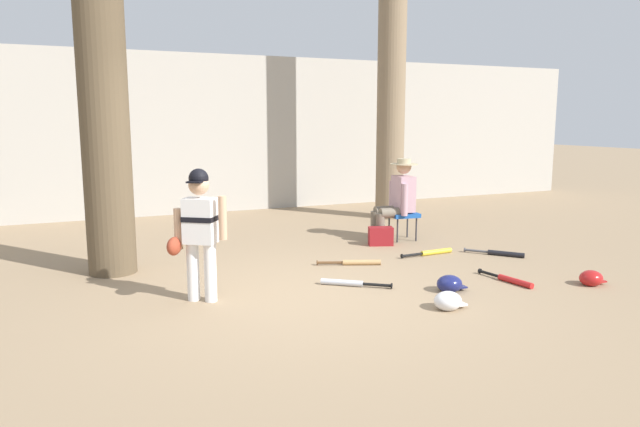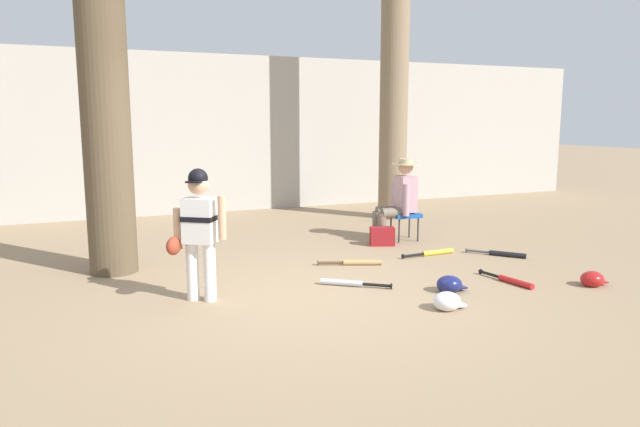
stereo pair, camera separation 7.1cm
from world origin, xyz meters
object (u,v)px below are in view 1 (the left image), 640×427
(batting_helmet_navy, at_px, (450,284))
(seated_spectator, at_px, (397,197))
(folding_stool, at_px, (403,216))
(batting_helmet_red, at_px, (591,278))
(bat_red_barrel, at_px, (511,280))
(batting_helmet_white, at_px, (448,301))
(bat_yellow_trainer, at_px, (433,252))
(tree_near_player, at_px, (102,76))
(bat_wood_tan, at_px, (357,262))
(young_ballplayer, at_px, (198,227))
(bat_black_composite, at_px, (501,253))
(handbag_beside_stool, at_px, (381,236))
(tree_behind_spectator, at_px, (392,71))
(bat_aluminum_silver, at_px, (348,283))

(batting_helmet_navy, bearing_deg, seated_spectator, 71.00)
(folding_stool, bearing_deg, batting_helmet_red, -78.47)
(bat_red_barrel, distance_m, batting_helmet_white, 1.25)
(bat_yellow_trainer, bearing_deg, bat_red_barrel, -89.76)
(tree_near_player, bearing_deg, folding_stool, 3.42)
(tree_near_player, bearing_deg, bat_wood_tan, -16.86)
(batting_helmet_navy, bearing_deg, young_ballplayer, 163.39)
(bat_black_composite, distance_m, bat_wood_tan, 1.99)
(young_ballplayer, bearing_deg, bat_yellow_trainer, 12.76)
(tree_near_player, xyz_separation_m, handbag_beside_stool, (3.60, 0.04, -2.11))
(bat_black_composite, relative_size, batting_helmet_navy, 2.00)
(batting_helmet_navy, relative_size, batting_helmet_red, 1.06)
(bat_red_barrel, bearing_deg, tree_behind_spectator, 77.02)
(tree_near_player, distance_m, tree_behind_spectator, 5.36)
(bat_black_composite, distance_m, bat_aluminum_silver, 2.50)
(tree_behind_spectator, height_order, bat_red_barrel, tree_behind_spectator)
(bat_aluminum_silver, height_order, bat_wood_tan, same)
(young_ballplayer, distance_m, batting_helmet_red, 4.19)
(tree_behind_spectator, relative_size, bat_aluminum_silver, 8.94)
(folding_stool, bearing_deg, batting_helmet_white, -114.12)
(seated_spectator, bearing_deg, bat_wood_tan, -138.28)
(tree_behind_spectator, relative_size, folding_stool, 13.10)
(bat_red_barrel, xyz_separation_m, batting_helmet_navy, (-0.80, 0.01, 0.05))
(handbag_beside_stool, bearing_deg, batting_helmet_navy, -101.63)
(seated_spectator, bearing_deg, bat_red_barrel, -91.08)
(tree_behind_spectator, height_order, bat_yellow_trainer, tree_behind_spectator)
(batting_helmet_white, distance_m, batting_helmet_red, 1.90)
(seated_spectator, relative_size, bat_aluminum_silver, 1.84)
(tree_behind_spectator, relative_size, bat_black_composite, 9.11)
(tree_behind_spectator, xyz_separation_m, folding_stool, (-0.85, -1.83, -2.24))
(bat_wood_tan, bearing_deg, young_ballplayer, -162.53)
(folding_stool, height_order, handbag_beside_stool, folding_stool)
(tree_near_player, bearing_deg, seated_spectator, 3.68)
(tree_near_player, xyz_separation_m, batting_helmet_white, (2.77, -2.68, -2.16))
(bat_red_barrel, relative_size, batting_helmet_navy, 2.32)
(bat_black_composite, height_order, batting_helmet_navy, batting_helmet_navy)
(batting_helmet_white, bearing_deg, young_ballplayer, 150.01)
(young_ballplayer, height_order, handbag_beside_stool, young_ballplayer)
(bat_red_barrel, bearing_deg, young_ballplayer, 167.10)
(bat_black_composite, bearing_deg, batting_helmet_red, -91.81)
(seated_spectator, relative_size, batting_helmet_navy, 3.76)
(bat_wood_tan, relative_size, batting_helmet_white, 2.37)
(batting_helmet_red, bearing_deg, batting_helmet_white, -178.66)
(handbag_beside_stool, relative_size, bat_yellow_trainer, 0.43)
(handbag_beside_stool, distance_m, batting_helmet_white, 2.85)
(bat_aluminum_silver, distance_m, batting_helmet_white, 1.20)
(bat_wood_tan, bearing_deg, batting_helmet_red, -43.30)
(bat_yellow_trainer, relative_size, bat_wood_tan, 1.05)
(bat_red_barrel, relative_size, batting_helmet_red, 2.46)
(handbag_beside_stool, height_order, bat_wood_tan, handbag_beside_stool)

